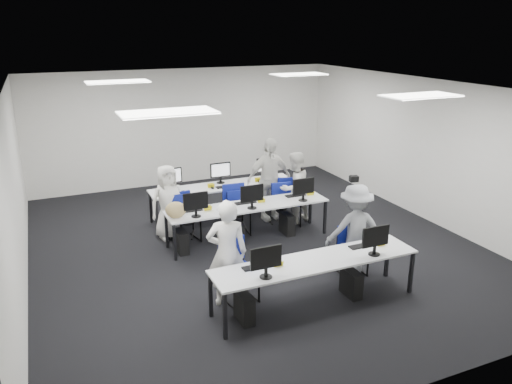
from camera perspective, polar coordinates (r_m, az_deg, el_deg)
name	(u,v)px	position (r m, az deg, el deg)	size (l,w,h in m)	color
room	(252,169)	(9.20, -0.43, 2.59)	(9.00, 9.02, 3.00)	black
ceiling_panels	(252,88)	(8.92, -0.45, 11.82)	(5.20, 4.60, 0.02)	white
desk_front	(316,263)	(7.49, 6.88, -8.09)	(3.20, 0.70, 0.73)	silver
desk_mid	(248,208)	(9.63, -0.89, -1.81)	(3.20, 0.70, 0.73)	silver
desk_back	(224,187)	(10.87, -3.73, 0.53)	(3.20, 0.70, 0.73)	silver
equipment_front	(305,286)	(7.54, 5.58, -10.62)	(2.51, 0.41, 1.19)	#0B2192
equipment_mid	(240,225)	(9.67, -1.88, -3.79)	(2.91, 0.41, 1.19)	white
equipment_back	(232,200)	(11.05, -2.80, -0.91)	(2.91, 0.41, 1.19)	white
chair_0	(238,281)	(7.75, -2.03, -10.18)	(0.55, 0.58, 0.96)	navy
chair_1	(351,259)	(8.68, 10.86, -7.54)	(0.41, 0.44, 0.83)	navy
chair_2	(185,226)	(9.88, -8.07, -3.86)	(0.54, 0.58, 0.94)	navy
chair_3	(236,218)	(10.14, -2.25, -3.00)	(0.52, 0.56, 0.98)	navy
chair_4	(289,210)	(10.63, 3.78, -2.04)	(0.61, 0.64, 0.96)	navy
chair_5	(182,222)	(10.09, -8.51, -3.39)	(0.61, 0.63, 0.94)	navy
chair_6	(235,215)	(10.44, -2.39, -2.59)	(0.51, 0.53, 0.86)	navy
chair_7	(278,208)	(10.78, 2.52, -1.79)	(0.50, 0.54, 0.91)	navy
handbag	(176,210)	(9.05, -9.17, -2.03)	(0.37, 0.24, 0.31)	tan
student_0	(227,253)	(7.42, -3.33, -6.98)	(0.60, 0.40, 1.66)	white
student_1	(294,188)	(10.57, 4.39, 0.50)	(0.75, 0.58, 1.54)	white
student_2	(168,202)	(9.90, -10.00, -1.15)	(0.73, 0.47, 1.49)	white
student_3	(269,179)	(10.68, 1.50, 1.46)	(1.05, 0.44, 1.79)	white
photographer	(355,229)	(8.57, 11.25, -4.14)	(1.00, 0.57, 1.55)	gray
dslr_camera	(354,179)	(8.45, 11.12, 1.49)	(0.14, 0.18, 0.10)	black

